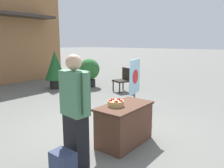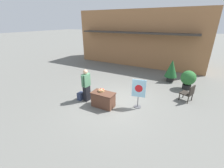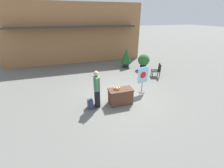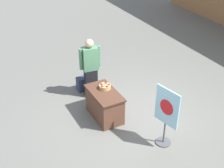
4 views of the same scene
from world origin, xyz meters
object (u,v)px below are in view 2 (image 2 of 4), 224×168
object	(u,v)px
apple_basket	(101,90)
patio_chair	(189,93)
potted_plant_near_right	(171,69)
poster_board	(139,92)
person_visitor	(86,85)
backpack	(81,96)
display_table	(103,100)
potted_plant_near_left	(188,79)

from	to	relation	value
apple_basket	patio_chair	distance (m)	4.61
potted_plant_near_right	apple_basket	bearing A→B (deg)	-116.73
apple_basket	poster_board	bearing A→B (deg)	21.32
person_visitor	poster_board	bearing A→B (deg)	19.87
backpack	poster_board	size ratio (longest dim) A/B	0.29
backpack	patio_chair	distance (m)	5.79
display_table	backpack	distance (m)	1.48
apple_basket	backpack	world-z (taller)	apple_basket
apple_basket	backpack	bearing A→B (deg)	-176.60
potted_plant_near_right	potted_plant_near_left	world-z (taller)	potted_plant_near_right
patio_chair	display_table	bearing A→B (deg)	56.39
person_visitor	backpack	distance (m)	0.78
backpack	patio_chair	xyz separation A→B (m)	(5.17, 2.60, 0.30)
poster_board	potted_plant_near_left	world-z (taller)	poster_board
apple_basket	backpack	xyz separation A→B (m)	(-1.32, -0.08, -0.61)
apple_basket	backpack	distance (m)	1.45
apple_basket	potted_plant_near_left	bearing A→B (deg)	48.86
apple_basket	person_visitor	world-z (taller)	person_visitor
backpack	poster_board	world-z (taller)	poster_board
potted_plant_near_right	person_visitor	bearing A→B (deg)	-124.88
poster_board	patio_chair	distance (m)	2.86
display_table	apple_basket	world-z (taller)	apple_basket
patio_chair	apple_basket	bearing A→B (deg)	54.33
apple_basket	backpack	size ratio (longest dim) A/B	0.71
poster_board	display_table	bearing A→B (deg)	-75.22
person_visitor	apple_basket	bearing A→B (deg)	4.59
potted_plant_near_left	backpack	bearing A→B (deg)	-139.31
potted_plant_near_left	apple_basket	bearing A→B (deg)	-131.14
display_table	potted_plant_near_right	xyz separation A→B (m)	(2.41, 5.18, 0.52)
display_table	poster_board	bearing A→B (deg)	26.08
backpack	potted_plant_near_right	bearing A→B (deg)	53.09
patio_chair	potted_plant_near_left	size ratio (longest dim) A/B	0.76
potted_plant_near_left	patio_chair	bearing A→B (deg)	-84.80
person_visitor	potted_plant_near_left	distance (m)	6.27
person_visitor	poster_board	distance (m)	2.74
backpack	person_visitor	bearing A→B (deg)	17.26
apple_basket	poster_board	distance (m)	1.83
apple_basket	patio_chair	bearing A→B (deg)	33.21
poster_board	potted_plant_near_left	xyz separation A→B (m)	(1.99, 3.57, -0.13)
display_table	poster_board	distance (m)	1.78
person_visitor	poster_board	world-z (taller)	person_visitor
apple_basket	potted_plant_near_left	distance (m)	5.62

